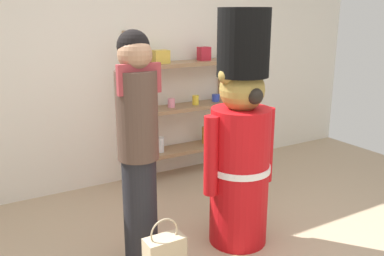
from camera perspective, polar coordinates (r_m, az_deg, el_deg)
name	(u,v)px	position (r m, az deg, el deg)	size (l,w,h in m)	color
back_wall	(121,62)	(4.57, -9.50, 8.77)	(6.40, 0.12, 2.60)	silver
merchandise_shelf	(183,104)	(4.71, -1.24, 3.25)	(1.25, 0.35, 1.63)	#93704C
teddy_bear_guard	(240,141)	(3.28, 6.55, -1.78)	(0.64, 0.48, 1.84)	red
person_shopper	(138,144)	(2.94, -7.30, -2.11)	(0.30, 0.29, 1.70)	black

